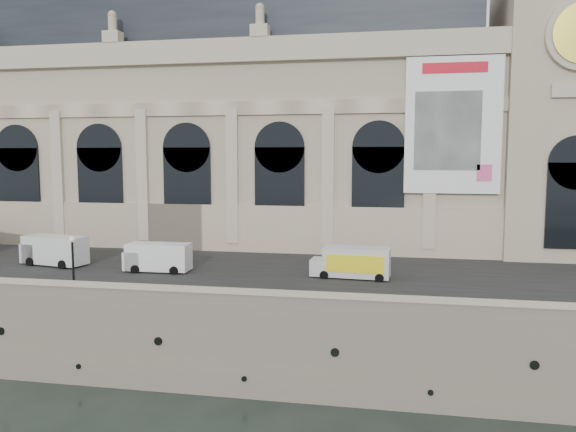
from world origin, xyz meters
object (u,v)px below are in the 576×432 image
at_px(van_b, 155,257).
at_px(lamp_right, 73,265).
at_px(van_c, 52,250).
at_px(box_truck, 352,263).

xyz_separation_m(van_b, lamp_right, (-2.61, -8.48, 0.84)).
bearing_deg(van_b, lamp_right, -107.12).
bearing_deg(van_c, box_truck, -1.06).
xyz_separation_m(van_c, box_truck, (27.73, -0.52, -0.09)).
distance_m(van_c, box_truck, 27.74).
height_order(van_b, van_c, van_c).
bearing_deg(lamp_right, van_c, 130.02).
distance_m(van_b, box_truck, 17.14).
xyz_separation_m(van_b, van_c, (-10.60, 1.04, 0.12)).
relative_size(box_truck, lamp_right, 1.55).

